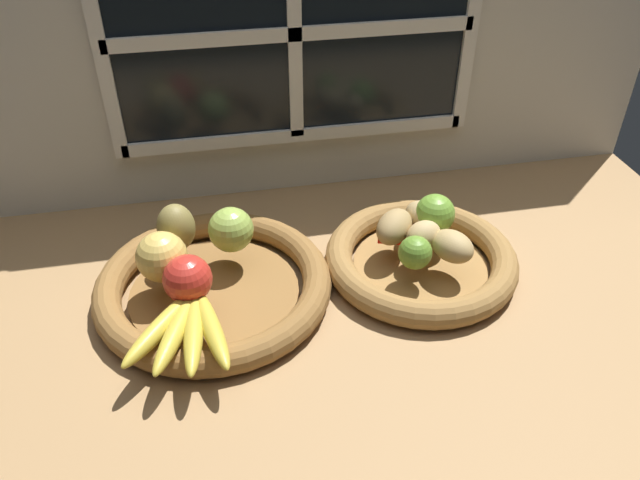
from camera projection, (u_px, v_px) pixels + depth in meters
ground_plane at (326, 282)px, 103.17cm from camera, size 140.00×90.00×3.00cm
back_wall at (293, 47)px, 109.07cm from camera, size 140.00×4.60×55.00cm
fruit_bowl_left at (214, 285)px, 97.13cm from camera, size 36.96×36.96×4.46cm
fruit_bowl_right at (421, 259)px, 102.46cm from camera, size 31.63×31.63×4.46cm
apple_green_back at (231, 230)px, 98.79cm from camera, size 7.29×7.29×7.29cm
apple_red_front at (188, 279)px, 89.14cm from camera, size 7.16×7.16×7.16cm
apple_golden_left at (162, 257)px, 92.77cm from camera, size 7.77×7.77×7.77cm
pear_brown at (176, 227)px, 98.59cm from camera, size 7.48×7.61×8.09cm
banana_bunch_front at (186, 327)px, 84.48cm from camera, size 15.53×17.94×2.65cm
potato_back at (427, 217)px, 103.72cm from camera, size 8.95×9.70×4.95cm
potato_large at (424, 236)px, 99.58cm from camera, size 7.40×6.63×4.85cm
potato_small at (452, 246)px, 97.39cm from camera, size 8.38×9.07×4.75cm
potato_oblong at (394, 227)px, 101.31cm from camera, size 9.37×9.72×5.12cm
lime_near at (415, 253)px, 95.63cm from camera, size 5.30×5.30×5.30cm
lime_far at (435, 214)px, 102.92cm from camera, size 6.69×6.69×6.69cm
chili_pepper at (412, 243)px, 100.27cm from camera, size 10.66×7.02×2.13cm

